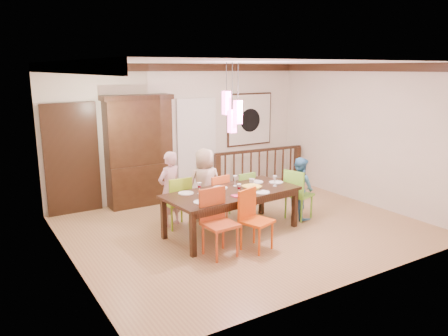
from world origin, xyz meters
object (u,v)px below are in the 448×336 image
chair_far_left (176,198)px  person_end_right (300,188)px  china_hutch (139,151)px  person_far_mid (205,184)px  dining_table (232,195)px  chair_end_right (299,190)px  balustrade (259,168)px  person_far_left (170,189)px

chair_far_left → person_end_right: size_ratio=0.80×
china_hutch → person_far_mid: size_ratio=1.67×
dining_table → chair_end_right: size_ratio=2.53×
chair_far_left → balustrade: bearing=-153.5°
chair_far_left → balustrade: (2.76, 1.29, -0.04)m
chair_end_right → person_end_right: person_end_right is taller
chair_far_left → person_far_mid: person_far_mid is taller
chair_end_right → balustrade: (0.59, 2.08, -0.05)m
balustrade → person_far_left: (-2.83, -1.16, 0.19)m
chair_far_left → person_far_left: (-0.07, 0.13, 0.15)m
chair_far_left → person_far_left: 0.21m
chair_end_right → china_hutch: (-2.23, 2.43, 0.60)m
person_end_right → chair_end_right: bearing=117.2°
person_far_mid → person_end_right: person_far_mid is taller
dining_table → china_hutch: size_ratio=1.06×
chair_end_right → person_end_right: (0.03, 0.01, 0.04)m
china_hutch → person_end_right: china_hutch is taller
china_hutch → balustrade: china_hutch is taller
dining_table → person_end_right: person_end_right is taller
balustrade → person_far_left: bearing=-153.3°
dining_table → balustrade: bearing=39.5°
chair_end_right → person_end_right: bearing=-81.4°
chair_far_left → person_far_left: size_ratio=0.69×
person_far_mid → balustrade: bearing=-141.2°
chair_far_left → person_far_left: person_far_left is taller
balustrade → person_end_right: bearing=-100.6°
chair_end_right → person_far_mid: bearing=43.7°
chair_end_right → person_far_left: bearing=51.3°
person_far_mid → person_far_left: bearing=6.9°
balustrade → chair_end_right: bearing=-101.2°
chair_far_left → china_hutch: china_hutch is taller
china_hutch → balustrade: size_ratio=0.98×
china_hutch → balustrade: (2.82, -0.35, -0.65)m
balustrade → china_hutch: bearing=177.5°
chair_far_left → person_far_mid: 0.66m
dining_table → person_end_right: bearing=-6.2°
person_far_left → person_end_right: person_far_left is taller
chair_far_left → china_hutch: size_ratio=0.41×
china_hutch → person_far_mid: 1.75m
person_far_left → dining_table: bearing=112.1°
chair_far_left → person_end_right: 2.34m
china_hutch → person_far_mid: (0.69, -1.54, -0.46)m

